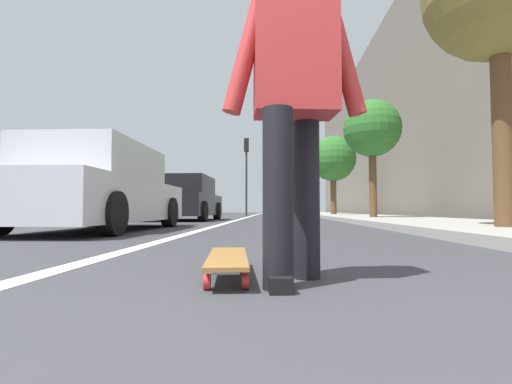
{
  "coord_description": "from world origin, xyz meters",
  "views": [
    {
      "loc": [
        -0.39,
        -0.07,
        0.36
      ],
      "look_at": [
        13.17,
        0.59,
        1.0
      ],
      "focal_mm": 26.35,
      "sensor_mm": 36.0,
      "label": 1
    }
  ],
  "objects_px": {
    "skateboard": "(228,260)",
    "skater_person": "(294,92)",
    "traffic_light": "(246,163)",
    "parked_car_mid": "(184,199)",
    "street_tree_far": "(333,159)",
    "parked_car_near": "(100,190)",
    "street_tree_mid": "(372,129)"
  },
  "relations": [
    {
      "from": "parked_car_near",
      "to": "street_tree_mid",
      "type": "distance_m",
      "value": 8.82
    },
    {
      "from": "skateboard",
      "to": "street_tree_mid",
      "type": "xyz_separation_m",
      "value": [
        10.22,
        -3.42,
        2.86
      ]
    },
    {
      "from": "skater_person",
      "to": "parked_car_mid",
      "type": "bearing_deg",
      "value": 16.36
    },
    {
      "from": "skateboard",
      "to": "traffic_light",
      "type": "height_order",
      "value": "traffic_light"
    },
    {
      "from": "skater_person",
      "to": "parked_car_near",
      "type": "height_order",
      "value": "skater_person"
    },
    {
      "from": "skateboard",
      "to": "skater_person",
      "type": "xyz_separation_m",
      "value": [
        -0.15,
        -0.35,
        0.84
      ]
    },
    {
      "from": "parked_car_near",
      "to": "street_tree_far",
      "type": "xyz_separation_m",
      "value": [
        13.95,
        -6.17,
        2.39
      ]
    },
    {
      "from": "traffic_light",
      "to": "street_tree_far",
      "type": "bearing_deg",
      "value": -114.09
    },
    {
      "from": "skateboard",
      "to": "parked_car_mid",
      "type": "xyz_separation_m",
      "value": [
        10.54,
        2.79,
        0.61
      ]
    },
    {
      "from": "parked_car_near",
      "to": "skateboard",
      "type": "bearing_deg",
      "value": -147.58
    },
    {
      "from": "parked_car_mid",
      "to": "street_tree_far",
      "type": "xyz_separation_m",
      "value": [
        7.75,
        -6.21,
        2.38
      ]
    },
    {
      "from": "skateboard",
      "to": "parked_car_mid",
      "type": "relative_size",
      "value": 0.2
    },
    {
      "from": "skater_person",
      "to": "street_tree_far",
      "type": "xyz_separation_m",
      "value": [
        18.44,
        -3.07,
        2.14
      ]
    },
    {
      "from": "street_tree_mid",
      "to": "street_tree_far",
      "type": "height_order",
      "value": "street_tree_far"
    },
    {
      "from": "skateboard",
      "to": "traffic_light",
      "type": "distance_m",
      "value": 20.74
    },
    {
      "from": "parked_car_near",
      "to": "street_tree_far",
      "type": "height_order",
      "value": "street_tree_far"
    },
    {
      "from": "street_tree_far",
      "to": "traffic_light",
      "type": "bearing_deg",
      "value": 65.91
    },
    {
      "from": "skater_person",
      "to": "traffic_light",
      "type": "distance_m",
      "value": 20.8
    },
    {
      "from": "skateboard",
      "to": "street_tree_far",
      "type": "bearing_deg",
      "value": -10.59
    },
    {
      "from": "skater_person",
      "to": "street_tree_mid",
      "type": "distance_m",
      "value": 11.01
    },
    {
      "from": "skateboard",
      "to": "street_tree_far",
      "type": "height_order",
      "value": "street_tree_far"
    },
    {
      "from": "skater_person",
      "to": "parked_car_near",
      "type": "relative_size",
      "value": 0.36
    },
    {
      "from": "skater_person",
      "to": "parked_car_mid",
      "type": "distance_m",
      "value": 11.14
    },
    {
      "from": "traffic_light",
      "to": "skater_person",
      "type": "bearing_deg",
      "value": -175.08
    },
    {
      "from": "parked_car_mid",
      "to": "street_tree_mid",
      "type": "height_order",
      "value": "street_tree_mid"
    },
    {
      "from": "skateboard",
      "to": "parked_car_mid",
      "type": "distance_m",
      "value": 10.92
    },
    {
      "from": "skateboard",
      "to": "traffic_light",
      "type": "bearing_deg",
      "value": 4.0
    },
    {
      "from": "skateboard",
      "to": "skater_person",
      "type": "relative_size",
      "value": 0.52
    },
    {
      "from": "traffic_light",
      "to": "skateboard",
      "type": "bearing_deg",
      "value": -176.0
    },
    {
      "from": "parked_car_near",
      "to": "traffic_light",
      "type": "distance_m",
      "value": 16.37
    },
    {
      "from": "skater_person",
      "to": "parked_car_mid",
      "type": "xyz_separation_m",
      "value": [
        10.68,
        3.14,
        -0.23
      ]
    },
    {
      "from": "skater_person",
      "to": "street_tree_far",
      "type": "distance_m",
      "value": 18.81
    }
  ]
}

